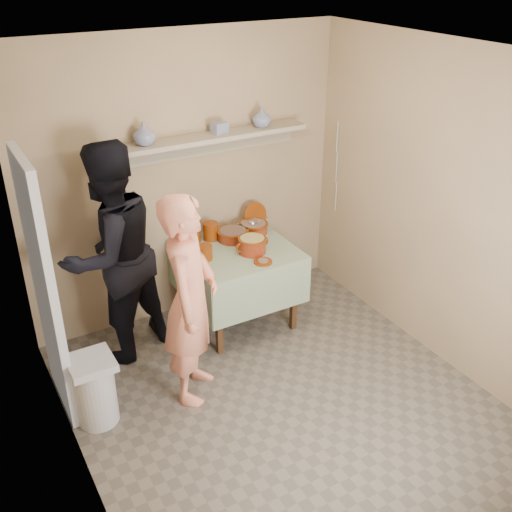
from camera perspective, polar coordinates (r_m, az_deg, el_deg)
ground at (r=4.77m, az=2.99°, el=-14.30°), size 3.50×3.50×0.00m
tile_panel at (r=4.51m, az=-19.44°, el=-3.13°), size 0.06×0.70×2.00m
plate_stack_a at (r=5.47m, az=-6.06°, el=2.26°), size 0.14×0.14×0.19m
plate_stack_b at (r=5.50m, az=-4.34°, el=2.38°), size 0.14×0.14×0.17m
bowl_stack at (r=5.16m, az=-4.90°, el=0.34°), size 0.13×0.13×0.13m
empty_bowl at (r=5.25m, az=-5.31°, el=0.32°), size 0.17×0.17×0.05m
propped_lid at (r=5.73m, az=-0.07°, el=3.95°), size 0.25×0.10×0.24m
vase_right at (r=5.48m, az=0.54°, el=13.09°), size 0.20×0.20×0.18m
vase_left at (r=5.03m, az=-10.61°, el=11.38°), size 0.26×0.26×0.19m
ceramic_box at (r=5.30m, az=-3.51°, el=12.08°), size 0.15×0.12×0.10m
person_cook at (r=4.46m, az=-6.26°, el=-4.19°), size 0.69×0.73×1.69m
person_helper at (r=4.99m, az=-13.60°, el=0.13°), size 1.12×1.01×1.89m
room_shell at (r=3.88m, az=3.57°, el=3.66°), size 3.04×3.54×2.62m
serving_table at (r=5.42m, az=-1.86°, el=-0.38°), size 0.97×0.97×0.76m
cazuela_meat_a at (r=5.49m, az=-2.22°, el=2.11°), size 0.30×0.30×0.10m
cazuela_meat_b at (r=5.63m, az=-0.24°, el=2.80°), size 0.28×0.28×0.10m
ladle at (r=5.58m, az=-0.29°, el=3.14°), size 0.08×0.26×0.19m
cazuela_rice at (r=5.25m, az=-0.36°, el=1.17°), size 0.33×0.25×0.14m
front_plate at (r=5.11m, az=0.67°, el=-0.54°), size 0.16×0.16×0.03m
wall_shelf at (r=5.31m, az=-4.44°, el=11.03°), size 1.80×0.25×0.21m
trash_bin at (r=4.64m, az=-15.09°, el=-12.23°), size 0.32×0.32×0.56m
electrical_cord at (r=5.94m, az=7.68°, el=8.37°), size 0.01×0.05×0.90m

